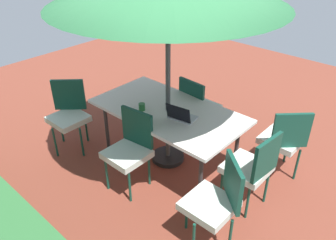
{
  "coord_description": "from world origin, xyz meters",
  "views": [
    {
      "loc": [
        -2.48,
        2.76,
        2.86
      ],
      "look_at": [
        0.0,
        0.0,
        0.62
      ],
      "focal_mm": 36.02,
      "sensor_mm": 36.0,
      "label": 1
    }
  ],
  "objects": [
    {
      "name": "chair_southwest",
      "position": [
        -1.26,
        -0.72,
        0.55
      ],
      "size": [
        0.59,
        0.59,
        0.98
      ],
      "rotation": [
        0.0,
        0.0,
        0.78
      ],
      "color": "silver",
      "rests_on": "ground_plane"
    },
    {
      "name": "cup",
      "position": [
        0.23,
        0.23,
        0.82
      ],
      "size": [
        0.08,
        0.08,
        0.09
      ],
      "primitive_type": "cylinder",
      "color": "#286B33",
      "rests_on": "dining_table"
    },
    {
      "name": "dining_table",
      "position": [
        0.0,
        0.0,
        0.73
      ],
      "size": [
        1.95,
        1.04,
        0.78
      ],
      "color": "silver",
      "rests_on": "ground_plane"
    },
    {
      "name": "laptop",
      "position": [
        -0.28,
        0.07,
        0.83
      ],
      "size": [
        0.36,
        0.29,
        0.21
      ],
      "rotation": [
        0.0,
        0.0,
        0.16
      ],
      "color": "#B7B7BC",
      "rests_on": "dining_table"
    },
    {
      "name": "chair_south",
      "position": [
        0.03,
        -0.66,
        0.55
      ],
      "size": [
        0.46,
        0.47,
        0.98
      ],
      "rotation": [
        0.0,
        0.0,
        -0.07
      ],
      "color": "silver",
      "rests_on": "ground_plane"
    },
    {
      "name": "chair_north",
      "position": [
        -0.01,
        0.67,
        0.55
      ],
      "size": [
        0.47,
        0.48,
        0.98
      ],
      "rotation": [
        0.0,
        0.0,
        3.26
      ],
      "color": "silver",
      "rests_on": "ground_plane"
    },
    {
      "name": "chair_west",
      "position": [
        -1.25,
        0.02,
        0.55
      ],
      "size": [
        0.48,
        0.47,
        0.98
      ],
      "rotation": [
        0.0,
        0.0,
        1.48
      ],
      "color": "silver",
      "rests_on": "ground_plane"
    },
    {
      "name": "chair_northwest",
      "position": [
        -1.25,
        0.7,
        0.55
      ],
      "size": [
        0.58,
        0.59,
        0.98
      ],
      "rotation": [
        0.0,
        0.0,
        2.44
      ],
      "color": "silver",
      "rests_on": "ground_plane"
    },
    {
      "name": "chair_northeast",
      "position": [
        1.23,
        0.69,
        0.55
      ],
      "size": [
        0.59,
        0.59,
        0.98
      ],
      "rotation": [
        0.0,
        0.0,
        3.91
      ],
      "color": "silver",
      "rests_on": "ground_plane"
    },
    {
      "name": "ground_plane",
      "position": [
        0.0,
        0.0,
        -0.01
      ],
      "size": [
        10.0,
        10.0,
        0.02
      ],
      "primitive_type": "cube",
      "color": "brown"
    }
  ]
}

